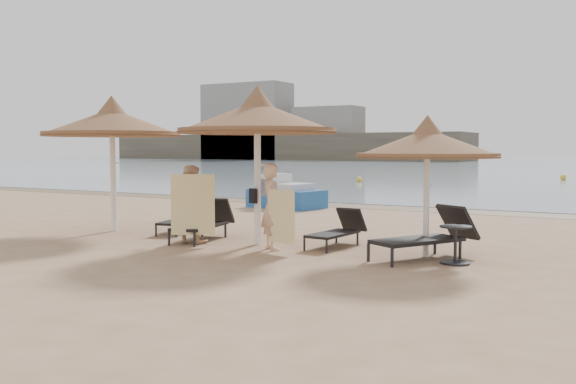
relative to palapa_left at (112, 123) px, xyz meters
name	(u,v)px	position (x,y,z in m)	size (l,w,h in m)	color
ground	(229,248)	(3.79, -0.73, -2.50)	(160.00, 160.00, 0.00)	tan
wet_sand_strip	(399,208)	(3.79, 8.67, -2.49)	(200.00, 1.60, 0.01)	brown
far_shore	(399,141)	(-21.32, 77.09, 0.41)	(150.00, 54.80, 12.00)	brown
palapa_left	(112,123)	(0.00, 0.00, 0.00)	(3.16, 3.16, 3.14)	white
palapa_center	(257,118)	(4.02, -0.08, 0.02)	(3.19, 3.19, 3.17)	white
palapa_right	(427,144)	(7.38, 0.21, -0.49)	(2.54, 2.54, 2.52)	white
lounger_far_left	(183,218)	(1.49, 0.69, -2.18)	(0.90, 1.68, 0.72)	black
lounger_near_left	(205,222)	(2.66, -0.01, -2.12)	(0.95, 1.96, 0.84)	black
lounger_near_right	(339,230)	(5.51, 0.55, -2.17)	(0.65, 1.65, 0.72)	black
lounger_far_right	(429,235)	(7.49, 0.06, -2.09)	(1.58, 2.11, 0.92)	black
side_table	(455,246)	(8.03, -0.23, -2.20)	(0.53, 0.53, 0.64)	black
person_left	(190,198)	(2.70, -0.56, -1.58)	(0.85, 0.55, 1.84)	#E0AF86
person_right	(272,200)	(4.61, -0.50, -1.54)	(0.88, 0.57, 1.91)	#E0AF86
towel_left	(193,205)	(3.05, -0.91, -1.67)	(0.71, 0.50, 1.19)	yellow
towel_right	(281,217)	(4.96, -0.75, -1.82)	(0.68, 0.21, 0.98)	yellow
bag_patterned	(262,187)	(4.02, 0.10, -1.36)	(0.29, 0.18, 0.35)	silver
bag_dark	(253,196)	(4.02, -0.24, -1.51)	(0.22, 0.14, 0.29)	black
pedal_boat	(286,195)	(0.54, 7.03, -2.09)	(2.54, 1.78, 1.09)	#1F58A3
buoy_left	(359,179)	(-3.43, 22.03, -2.34)	(0.31, 0.31, 0.31)	yellow
buoy_mid	(563,177)	(6.17, 29.89, -2.32)	(0.35, 0.35, 0.35)	yellow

